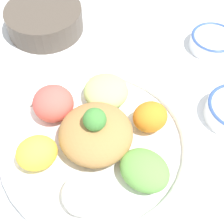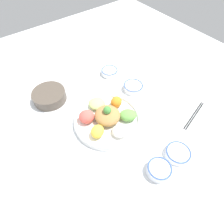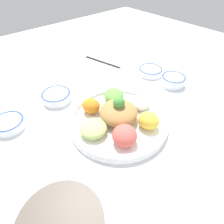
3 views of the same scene
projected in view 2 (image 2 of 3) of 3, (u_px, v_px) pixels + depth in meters
name	position (u px, v px, depth m)	size (l,w,h in m)	color
ground_plane	(104.00, 125.00, 0.99)	(2.40, 2.40, 0.00)	white
salad_platter	(107.00, 118.00, 0.98)	(0.36, 0.36, 0.12)	white
sauce_bowl_red	(178.00, 153.00, 0.87)	(0.12, 0.12, 0.03)	white
rice_bowl_blue	(110.00, 72.00, 1.23)	(0.11, 0.11, 0.04)	white
sauce_bowl_dark	(133.00, 87.00, 1.14)	(0.12, 0.12, 0.04)	white
rice_bowl_plain	(159.00, 170.00, 0.81)	(0.11, 0.11, 0.05)	white
side_serving_bowl	(49.00, 95.00, 1.08)	(0.19, 0.19, 0.06)	#51473D
chopsticks_pair_near	(194.00, 115.00, 1.03)	(0.07, 0.23, 0.01)	black
serving_spoon_main	(65.00, 202.00, 0.75)	(0.11, 0.09, 0.01)	silver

